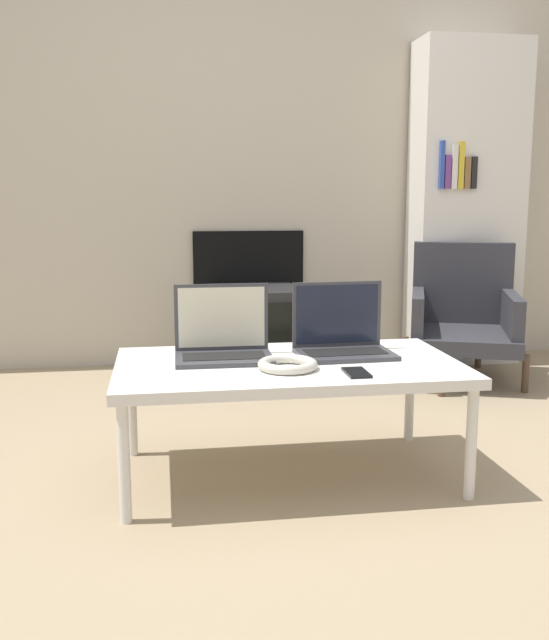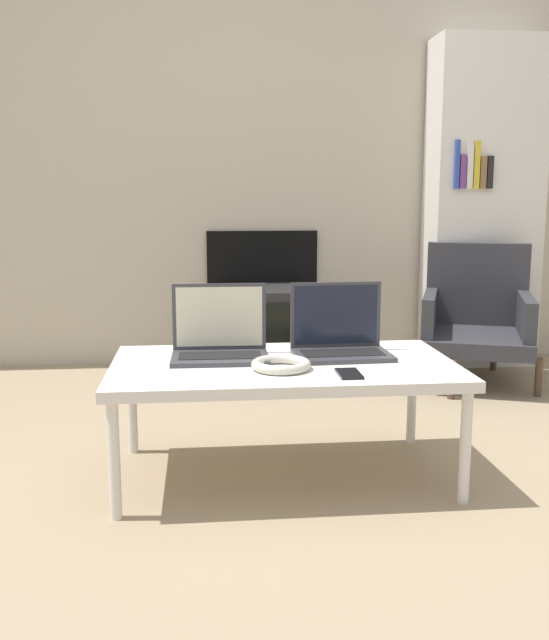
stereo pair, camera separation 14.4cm
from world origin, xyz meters
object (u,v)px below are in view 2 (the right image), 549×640
object	(u,v)px
laptop_left	(220,341)
tv	(266,330)
laptop_right	(340,339)
headphones	(281,365)
armchair	(476,314)
phone	(349,374)

from	to	relation	value
laptop_left	tv	bearing A→B (deg)	79.39
laptop_left	laptop_right	bearing A→B (deg)	1.11
headphones	laptop_left	bearing A→B (deg)	134.10
headphones	armchair	size ratio (longest dim) A/B	0.25
tv	armchair	bearing A→B (deg)	-14.83
laptop_right	armchair	size ratio (longest dim) A/B	0.44
laptop_right	headphones	size ratio (longest dim) A/B	1.73
laptop_left	headphones	distance (m)	0.28
laptop_left	armchair	world-z (taller)	armchair
laptop_left	armchair	bearing A→B (deg)	40.37
phone	armchair	bearing A→B (deg)	55.41
headphones	tv	world-z (taller)	tv
headphones	phone	xyz separation A→B (m)	(0.21, -0.10, -0.01)
laptop_right	tv	bearing A→B (deg)	93.08
headphones	tv	bearing A→B (deg)	86.44
phone	tv	xyz separation A→B (m)	(-0.11, 1.72, -0.18)
headphones	phone	size ratio (longest dim) A/B	1.55
armchair	laptop_right	bearing A→B (deg)	-109.96
armchair	tv	bearing A→B (deg)	-174.54
laptop_left	headphones	size ratio (longest dim) A/B	1.71
laptop_right	tv	size ratio (longest dim) A/B	0.69
laptop_right	phone	xyz separation A→B (m)	(-0.03, -0.30, -0.05)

